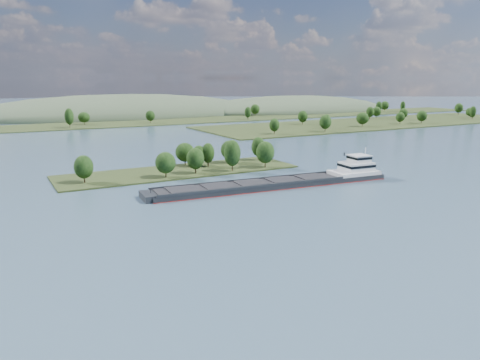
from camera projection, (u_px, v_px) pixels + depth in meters
ground at (251, 206)px, 144.15m from camera, size 1800.00×1800.00×0.00m
tree_island at (195, 162)px, 196.91m from camera, size 100.00×30.00×14.28m
right_bank at (379, 122)px, 405.90m from camera, size 320.00×90.00×14.02m
back_shoreline at (91, 125)px, 387.68m from camera, size 900.00×60.00×16.45m
hill_east at (293, 111)px, 565.92m from camera, size 260.00×140.00×36.00m
hill_west at (122, 115)px, 498.22m from camera, size 320.00×160.00×44.00m
cargo_barge at (288, 181)px, 171.13m from camera, size 94.01×19.09×12.63m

